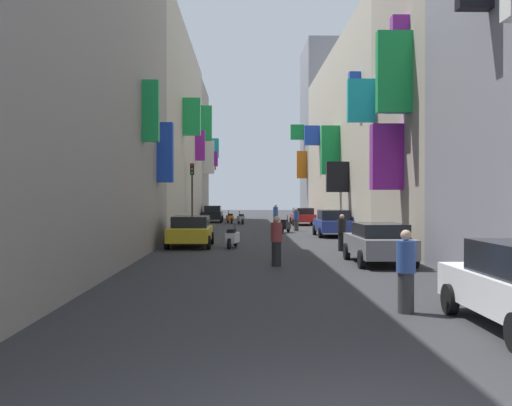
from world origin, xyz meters
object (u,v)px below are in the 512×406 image
object	(u,v)px
parked_car_red	(303,216)
pedestrian_near_right	(276,241)
pedestrian_mid_street	(406,272)
parked_car_grey	(379,242)
parked_car_blue	(333,223)
pedestrian_near_left	(276,215)
scooter_silver	(241,219)
scooter_black	(285,226)
traffic_light_near_corner	(192,185)
parked_car_black	(213,214)
parked_car_yellow	(191,231)
scooter_orange	(230,218)
scooter_white	(232,238)
pedestrian_far_away	(342,233)
pedestrian_crossing	(296,220)

from	to	relation	value
parked_car_red	pedestrian_near_right	size ratio (longest dim) A/B	2.65
pedestrian_mid_street	parked_car_grey	bearing A→B (deg)	80.73
parked_car_blue	pedestrian_near_left	world-z (taller)	pedestrian_near_left
scooter_silver	parked_car_red	bearing A→B (deg)	-16.44
scooter_black	pedestrian_near_right	bearing A→B (deg)	-94.80
traffic_light_near_corner	parked_car_black	bearing A→B (deg)	87.76
parked_car_yellow	pedestrian_near_left	xyz separation A→B (m)	(4.89, 18.06, 0.13)
parked_car_grey	scooter_orange	distance (m)	32.38
parked_car_grey	scooter_black	xyz separation A→B (m)	(-1.99, 17.99, -0.29)
parked_car_yellow	scooter_white	size ratio (longest dim) A/B	2.21
parked_car_black	pedestrian_near_left	size ratio (longest dim) A/B	2.43
scooter_silver	pedestrian_near_left	size ratio (longest dim) A/B	1.02
parked_car_blue	pedestrian_near_left	xyz separation A→B (m)	(-2.76, 11.07, 0.08)
pedestrian_mid_street	traffic_light_near_corner	distance (m)	28.98
parked_car_grey	pedestrian_far_away	distance (m)	4.96
parked_car_red	pedestrian_crossing	bearing A→B (deg)	-98.48
parked_car_black	pedestrian_far_away	xyz separation A→B (m)	(7.03, -29.37, -0.01)
parked_car_grey	pedestrian_far_away	world-z (taller)	pedestrian_far_away
parked_car_red	scooter_orange	size ratio (longest dim) A/B	2.37
pedestrian_mid_street	scooter_white	bearing A→B (deg)	103.73
scooter_orange	scooter_silver	bearing A→B (deg)	-58.24
parked_car_yellow	pedestrian_mid_street	bearing A→B (deg)	-70.48
scooter_white	parked_car_blue	bearing A→B (deg)	53.65
scooter_white	pedestrian_near_left	size ratio (longest dim) A/B	1.10
pedestrian_mid_street	pedestrian_crossing	bearing A→B (deg)	89.36
scooter_silver	pedestrian_far_away	xyz separation A→B (m)	(4.45, -25.35, 0.31)
scooter_orange	scooter_black	xyz separation A→B (m)	(3.88, -13.85, -0.00)
scooter_orange	scooter_white	bearing A→B (deg)	-88.38
pedestrian_crossing	parked_car_red	bearing A→B (deg)	81.52
pedestrian_crossing	pedestrian_near_left	size ratio (longest dim) A/B	0.89
parked_car_grey	scooter_black	bearing A→B (deg)	96.33
scooter_black	pedestrian_near_right	size ratio (longest dim) A/B	1.04
pedestrian_near_left	pedestrian_near_right	bearing A→B (deg)	-92.94
parked_car_black	pedestrian_near_left	bearing A→B (deg)	-59.50
scooter_white	scooter_silver	xyz separation A→B (m)	(0.25, 23.74, -0.00)
pedestrian_near_left	scooter_black	bearing A→B (deg)	-88.21
parked_car_black	parked_car_red	size ratio (longest dim) A/B	0.96
parked_car_red	scooter_white	size ratio (longest dim) A/B	2.29
parked_car_grey	parked_car_yellow	world-z (taller)	parked_car_yellow
pedestrian_near_left	pedestrian_far_away	size ratio (longest dim) A/B	1.12
scooter_white	pedestrian_crossing	xyz separation A→B (m)	(4.05, 13.46, 0.31)
parked_car_red	scooter_silver	bearing A→B (deg)	163.56
scooter_orange	pedestrian_near_right	size ratio (longest dim) A/B	1.12
scooter_silver	scooter_orange	bearing A→B (deg)	121.76
scooter_silver	pedestrian_far_away	size ratio (longest dim) A/B	1.15
parked_car_yellow	scooter_white	xyz separation A→B (m)	(1.95, -0.75, -0.28)
pedestrian_far_away	pedestrian_mid_street	bearing A→B (deg)	-94.03
scooter_white	pedestrian_near_right	distance (m)	7.39
scooter_black	parked_car_red	bearing A→B (deg)	78.50
scooter_black	scooter_silver	distance (m)	12.64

